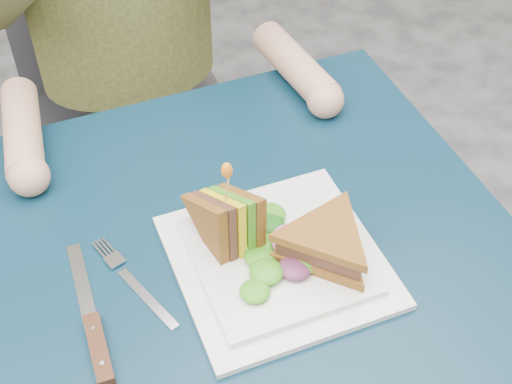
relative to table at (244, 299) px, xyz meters
name	(u,v)px	position (x,y,z in m)	size (l,w,h in m)	color
table	(244,299)	(0.00, 0.00, 0.00)	(0.75, 0.75, 0.73)	#081F2F
chair	(123,74)	(0.00, 0.73, -0.11)	(0.42, 0.40, 0.93)	#47474C
plate	(278,259)	(0.04, -0.02, 0.09)	(0.26, 0.26, 0.02)	white
sandwich_flat	(326,243)	(0.10, -0.04, 0.12)	(0.21, 0.21, 0.05)	brown
sandwich_upright	(229,223)	(-0.01, 0.03, 0.13)	(0.09, 0.14, 0.14)	brown
fork	(136,285)	(-0.14, 0.02, 0.08)	(0.07, 0.17, 0.01)	silver
knife	(95,336)	(-0.20, -0.04, 0.09)	(0.03, 0.22, 0.02)	silver
toothpick	(227,187)	(-0.01, 0.03, 0.20)	(0.00, 0.00, 0.06)	tan
toothpick_frill	(227,170)	(-0.01, 0.03, 0.23)	(0.01, 0.01, 0.02)	orange
lettuce_spill	(278,242)	(0.05, -0.01, 0.11)	(0.15, 0.13, 0.02)	#337A14
onion_ring	(287,240)	(0.06, -0.01, 0.11)	(0.04, 0.04, 0.01)	#9E4C7A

